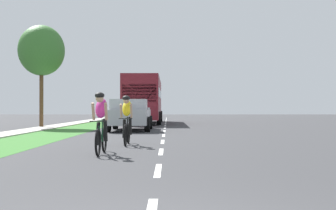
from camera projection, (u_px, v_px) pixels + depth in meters
ground_plane at (164, 130)px, 23.45m from camera, size 120.00×120.00×0.00m
grass_verge at (71, 130)px, 23.45m from camera, size 2.58×70.00×0.01m
sidewalk_concrete at (34, 130)px, 23.45m from camera, size 1.41×70.00×0.10m
lane_markings_center at (165, 127)px, 27.45m from camera, size 0.12×54.30×0.01m
cyclist_lead at (101, 123)px, 11.04m from camera, size 0.42×1.72×1.58m
cyclist_trailing at (127, 120)px, 13.87m from camera, size 0.42×1.72×1.58m
pickup_silver at (130, 115)px, 22.93m from camera, size 2.22×5.10×1.64m
bus_maroon at (144, 98)px, 34.02m from camera, size 2.78×11.60×3.48m
street_tree_near at (41, 51)px, 26.70m from camera, size 2.83×2.83×6.31m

